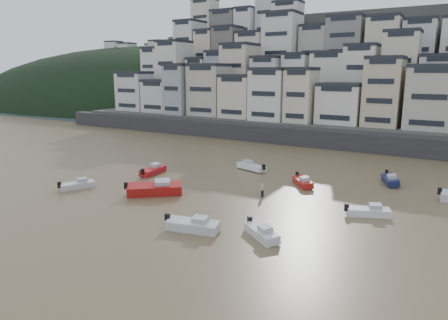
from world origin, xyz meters
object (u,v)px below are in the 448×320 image
Objects in this scene: boat_h at (251,166)px; boat_a at (193,223)px; boat_e at (303,181)px; boat_i at (390,179)px; boat_b at (261,231)px; boat_c at (155,187)px; boat_d at (369,210)px; boat_j at (77,184)px; boat_f at (153,169)px; person_pink at (262,190)px.

boat_a is at bearing 120.76° from boat_h.
boat_i reaches higher than boat_e.
boat_c reaches higher than boat_b.
boat_i reaches higher than boat_d.
boat_e is at bearing 67.32° from boat_a.
boat_d is 0.94× the size of boat_i.
boat_c is 10.81m from boat_j.
boat_b is 0.96× the size of boat_i.
boat_i is at bearing 109.06° from boat_b.
boat_e is (14.23, 13.12, -0.32)m from boat_c.
boat_h reaches higher than boat_b.
boat_h is at bearing -102.85° from boat_i.
boat_j is (-27.16, 1.95, -0.03)m from boat_b.
boat_c is at bearing -71.32° from boat_i.
boat_d is 0.98× the size of boat_e.
boat_f is at bearing 153.98° from boat_d.
boat_f is at bearing 9.08° from boat_j.
boat_a reaches higher than boat_d.
boat_a is at bearing -72.66° from boat_c.
boat_a reaches higher than boat_b.
boat_e is at bearing 3.21° from boat_c.
boat_e is at bearing -76.24° from boat_i.
boat_h is 1.05× the size of boat_i.
boat_b is 1.02× the size of boat_d.
boat_b is 0.91× the size of boat_h.
boat_f reaches higher than boat_e.
boat_b is 2.78× the size of person_pink.
boat_h is 25.10m from boat_j.
person_pink is (-2.57, -7.04, 0.21)m from boat_e.
boat_j is 23.84m from person_pink.
boat_h is 3.05× the size of person_pink.
boat_d is 35.54m from boat_j.
boat_c reaches higher than person_pink.
boat_e is 1.06× the size of boat_j.
person_pink reaches higher than boat_f.
boat_e is at bearing -80.94° from boat_f.
boat_c is at bearing 91.95° from boat_h.
boat_a is 1.06× the size of boat_f.
boat_c reaches higher than boat_j.
boat_j is at bearing 157.35° from boat_a.
boat_j is (-24.62, -16.11, -0.04)m from boat_e.
boat_e is at bearing 133.40° from boat_b.
boat_e is (-2.54, 18.07, 0.00)m from boat_b.
boat_b is 25.92m from boat_i.
boat_h is (-19.45, 11.30, 0.07)m from boat_d.
boat_b is (6.27, 1.93, -0.10)m from boat_a.
boat_f is 11.25m from boat_j.
boat_h is 19.67m from boat_i.
boat_f is 3.04× the size of person_pink.
boat_e is 10.46m from boat_h.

